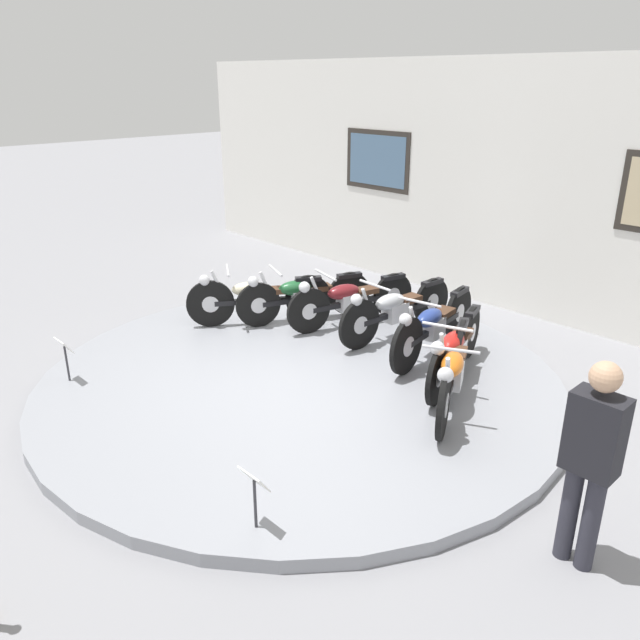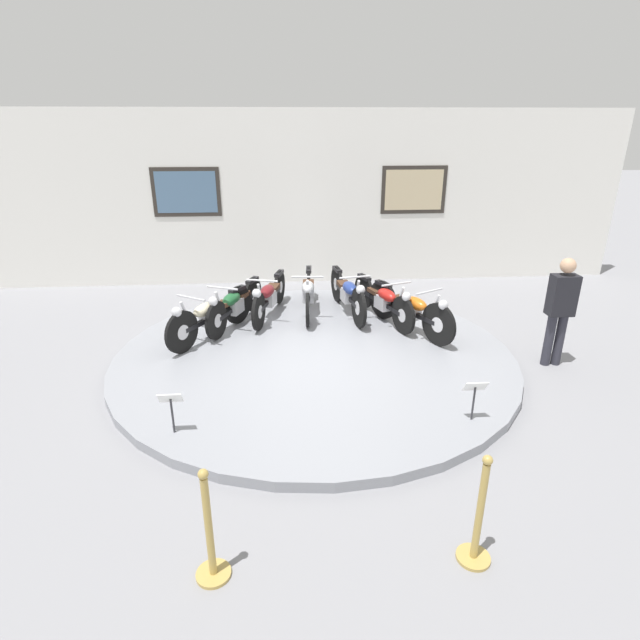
# 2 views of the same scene
# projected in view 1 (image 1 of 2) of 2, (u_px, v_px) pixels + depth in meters

# --- Properties ---
(ground_plane) EXTENTS (60.00, 60.00, 0.00)m
(ground_plane) POSITION_uv_depth(u_px,v_px,m) (301.00, 385.00, 7.23)
(ground_plane) COLOR gray
(display_platform) EXTENTS (5.93, 5.93, 0.13)m
(display_platform) POSITION_uv_depth(u_px,v_px,m) (301.00, 380.00, 7.20)
(display_platform) COLOR gray
(display_platform) RESTS_ON ground_plane
(back_wall) EXTENTS (14.00, 0.22, 3.62)m
(back_wall) POSITION_uv_depth(u_px,v_px,m) (504.00, 187.00, 9.18)
(back_wall) COLOR white
(back_wall) RESTS_ON ground_plane
(motorcycle_cream) EXTENTS (1.15, 1.70, 0.80)m
(motorcycle_cream) POSITION_uv_depth(u_px,v_px,m) (257.00, 297.00, 8.55)
(motorcycle_cream) COLOR black
(motorcycle_cream) RESTS_ON display_platform
(motorcycle_green) EXTENTS (0.81, 1.85, 0.79)m
(motorcycle_green) POSITION_uv_depth(u_px,v_px,m) (302.00, 295.00, 8.65)
(motorcycle_green) COLOR black
(motorcycle_green) RESTS_ON display_platform
(motorcycle_maroon) EXTENTS (0.65, 1.93, 0.79)m
(motorcycle_maroon) POSITION_uv_depth(u_px,v_px,m) (349.00, 298.00, 8.50)
(motorcycle_maroon) COLOR black
(motorcycle_maroon) RESTS_ON display_platform
(motorcycle_silver) EXTENTS (0.54, 2.00, 0.80)m
(motorcycle_silver) POSITION_uv_depth(u_px,v_px,m) (395.00, 308.00, 8.11)
(motorcycle_silver) COLOR black
(motorcycle_silver) RESTS_ON display_platform
(motorcycle_blue) EXTENTS (0.54, 2.01, 0.82)m
(motorcycle_blue) POSITION_uv_depth(u_px,v_px,m) (433.00, 324.00, 7.55)
(motorcycle_blue) COLOR black
(motorcycle_blue) RESTS_ON display_platform
(motorcycle_red) EXTENTS (0.74, 1.89, 0.79)m
(motorcycle_red) POSITION_uv_depth(u_px,v_px,m) (455.00, 348.00, 6.94)
(motorcycle_red) COLOR black
(motorcycle_red) RESTS_ON display_platform
(motorcycle_orange) EXTENTS (1.00, 1.82, 0.82)m
(motorcycle_orange) POSITION_uv_depth(u_px,v_px,m) (453.00, 371.00, 6.37)
(motorcycle_orange) COLOR black
(motorcycle_orange) RESTS_ON display_platform
(info_placard_front_left) EXTENTS (0.26, 0.11, 0.51)m
(info_placard_front_left) POSITION_uv_depth(u_px,v_px,m) (65.00, 351.00, 6.91)
(info_placard_front_left) COLOR #333338
(info_placard_front_left) RESTS_ON display_platform
(info_placard_front_centre) EXTENTS (0.26, 0.11, 0.51)m
(info_placard_front_centre) POSITION_uv_depth(u_px,v_px,m) (254.00, 487.00, 4.63)
(info_placard_front_centre) COLOR #333338
(info_placard_front_centre) RESTS_ON display_platform
(visitor_standing) EXTENTS (0.36, 0.22, 1.62)m
(visitor_standing) POSITION_uv_depth(u_px,v_px,m) (591.00, 455.00, 4.27)
(visitor_standing) COLOR #2D2D38
(visitor_standing) RESTS_ON ground_plane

